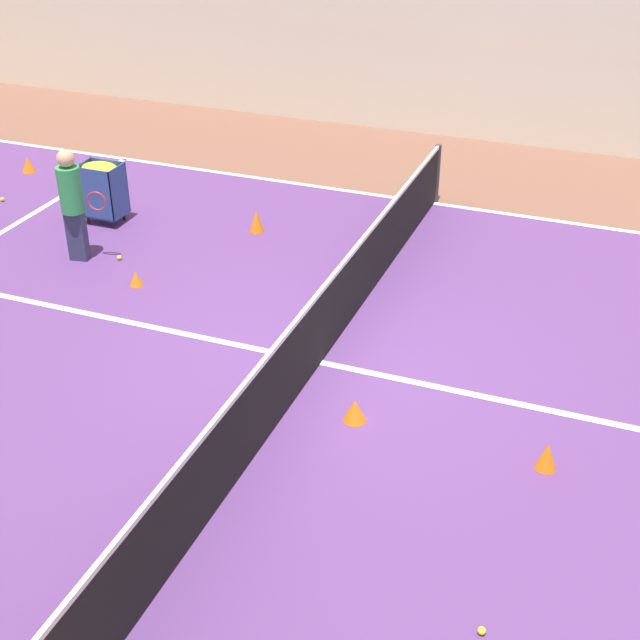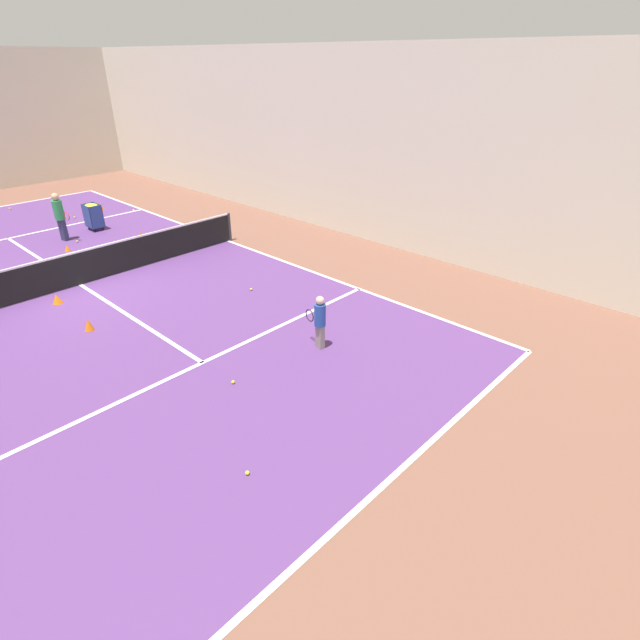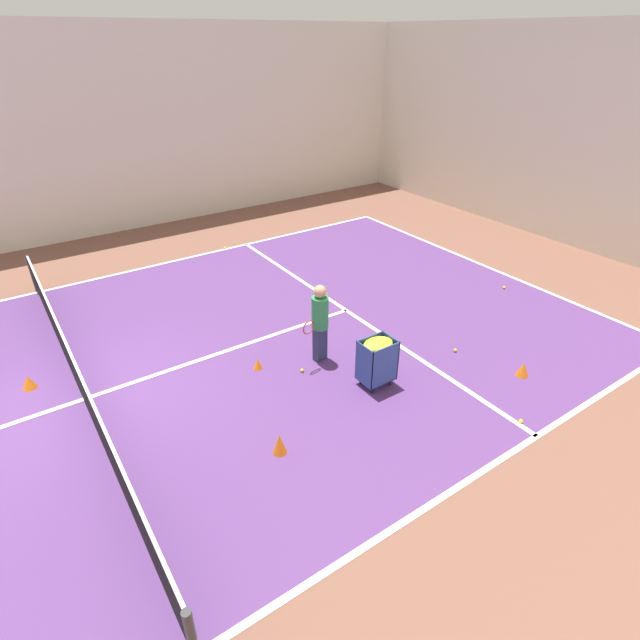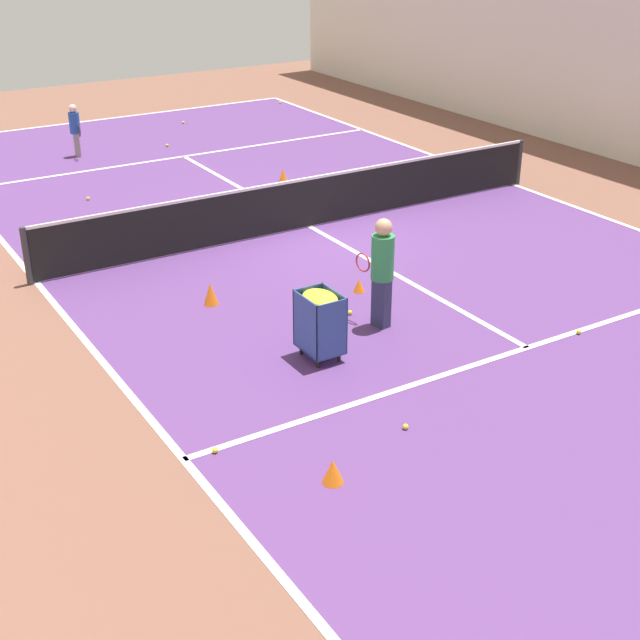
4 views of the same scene
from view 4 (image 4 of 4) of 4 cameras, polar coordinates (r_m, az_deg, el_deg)
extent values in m
plane|color=brown|center=(16.76, -0.67, 5.99)|extent=(31.90, 31.90, 0.00)
cube|color=#563370|center=(16.76, -0.67, 6.00)|extent=(10.20, 21.10, 0.00)
cube|color=white|center=(26.03, -13.00, 12.50)|extent=(10.20, 0.10, 0.00)
cube|color=white|center=(19.73, 12.28, 8.47)|extent=(0.10, 21.10, 0.00)
cube|color=white|center=(14.97, -17.67, 2.30)|extent=(0.10, 21.10, 0.00)
cube|color=white|center=(21.72, -8.70, 10.31)|extent=(10.20, 0.10, 0.00)
cube|color=white|center=(12.54, 13.12, -1.74)|extent=(10.20, 0.10, 0.00)
cube|color=white|center=(16.75, -0.67, 6.01)|extent=(0.10, 11.60, 0.00)
cylinder|color=#2D2D33|center=(19.67, 12.63, 9.83)|extent=(0.10, 0.10, 0.96)
cylinder|color=#2D2D33|center=(14.78, -18.28, 3.90)|extent=(0.10, 0.10, 0.96)
cube|color=black|center=(16.61, -0.68, 7.50)|extent=(10.30, 0.03, 0.89)
cube|color=white|center=(16.47, -0.69, 9.05)|extent=(10.30, 0.04, 0.05)
cube|color=gray|center=(22.19, -15.29, 10.77)|extent=(0.15, 0.21, 0.55)
cylinder|color=#234799|center=(22.07, -15.45, 12.07)|extent=(0.28, 0.28, 0.49)
sphere|color=beige|center=(22.00, -15.55, 12.92)|extent=(0.18, 0.18, 0.18)
torus|color=black|center=(21.81, -15.16, 11.62)|extent=(0.07, 0.28, 0.28)
cube|color=#2D3351|center=(12.72, 3.94, 1.12)|extent=(0.20, 0.28, 0.73)
cylinder|color=#2D8C4C|center=(12.45, 4.03, 4.01)|extent=(0.38, 0.38, 0.65)
sphere|color=tan|center=(12.29, 4.10, 5.95)|extent=(0.24, 0.24, 0.24)
torus|color=#B22D2D|center=(12.70, 2.76, 3.71)|extent=(0.07, 0.28, 0.28)
cube|color=#2D478C|center=(11.90, 0.00, -1.82)|extent=(0.47, 0.62, 0.02)
cube|color=#2D478C|center=(11.95, -0.75, 0.43)|extent=(0.47, 0.02, 0.79)
cube|color=#2D478C|center=(11.49, 0.78, -0.65)|extent=(0.47, 0.02, 0.79)
cube|color=#2D478C|center=(11.83, 0.92, 0.14)|extent=(0.02, 0.62, 0.79)
cube|color=#2D478C|center=(11.62, -0.94, -0.35)|extent=(0.02, 0.62, 0.79)
ellipsoid|color=yellow|center=(11.58, 0.00, 1.40)|extent=(0.43, 0.58, 0.16)
cylinder|color=black|center=(12.17, 0.12, -1.53)|extent=(0.05, 0.05, 0.14)
cylinder|color=black|center=(12.02, -1.21, -1.90)|extent=(0.05, 0.05, 0.14)
cylinder|color=black|center=(11.85, 1.22, -2.35)|extent=(0.05, 0.05, 0.14)
cylinder|color=black|center=(11.69, -0.13, -2.74)|extent=(0.05, 0.05, 0.14)
cone|color=orange|center=(13.91, 2.51, 2.22)|extent=(0.18, 0.18, 0.21)
cone|color=orange|center=(17.76, 0.62, 7.57)|extent=(0.25, 0.25, 0.25)
cone|color=orange|center=(13.54, -7.01, 1.68)|extent=(0.22, 0.22, 0.34)
cone|color=orange|center=(9.49, 0.83, -9.65)|extent=(0.23, 0.23, 0.28)
cone|color=orange|center=(19.43, -2.37, 9.22)|extent=(0.21, 0.21, 0.30)
sphere|color=yellow|center=(10.07, -6.74, -8.27)|extent=(0.07, 0.07, 0.07)
sphere|color=yellow|center=(10.46, 5.50, -6.81)|extent=(0.07, 0.07, 0.07)
sphere|color=yellow|center=(13.16, 1.93, 0.48)|extent=(0.07, 0.07, 0.07)
sphere|color=yellow|center=(18.86, -14.63, 7.54)|extent=(0.07, 0.07, 0.07)
sphere|color=yellow|center=(20.47, 3.32, 9.72)|extent=(0.07, 0.07, 0.07)
sphere|color=yellow|center=(25.00, -8.74, 12.40)|extent=(0.07, 0.07, 0.07)
sphere|color=yellow|center=(22.66, -9.75, 10.96)|extent=(0.07, 0.07, 0.07)
sphere|color=yellow|center=(27.23, -2.58, 13.73)|extent=(0.07, 0.07, 0.07)
sphere|color=yellow|center=(13.10, 16.22, -0.73)|extent=(0.07, 0.07, 0.07)
camera|label=1|loc=(23.25, 13.90, 24.92)|focal=50.00mm
camera|label=2|loc=(29.95, -7.06, 25.41)|focal=28.00mm
camera|label=3|loc=(14.02, -34.28, 21.58)|focal=28.00mm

